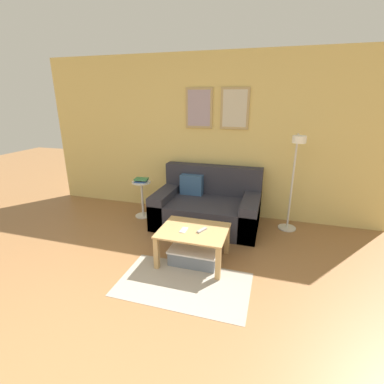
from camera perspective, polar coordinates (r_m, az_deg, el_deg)
wall_back at (r=4.61m, az=2.58°, el=11.21°), size 5.60×0.09×2.55m
area_rug at (r=3.12m, az=-1.72°, el=-18.33°), size 1.39×0.81×0.01m
couch at (r=4.34m, az=3.19°, el=-3.00°), size 1.56×0.99×0.86m
coffee_table at (r=3.34m, az=0.30°, el=-8.93°), size 0.80×0.63×0.41m
storage_bin at (r=3.42m, az=0.47°, el=-12.82°), size 0.58×0.37×0.19m
floor_lamp at (r=4.05m, az=20.23°, el=3.52°), size 0.26×0.53×1.44m
side_table at (r=4.64m, az=-10.19°, el=-0.80°), size 0.31×0.31×0.60m
book_stack at (r=4.55m, az=-10.35°, el=2.45°), size 0.23×0.19×0.06m
remote_control at (r=3.27m, az=2.06°, el=-7.82°), size 0.10×0.15×0.02m
cell_phone at (r=3.29m, az=-1.70°, el=-7.80°), size 0.07×0.14×0.01m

